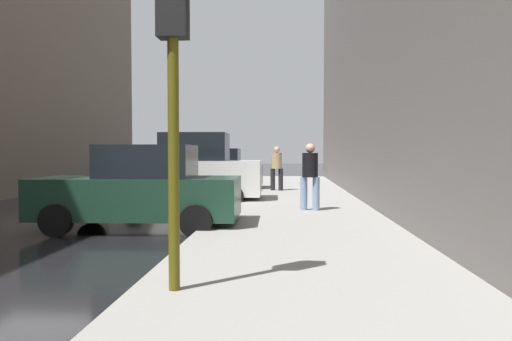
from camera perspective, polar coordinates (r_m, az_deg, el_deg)
name	(u,v)px	position (r m, az deg, el deg)	size (l,w,h in m)	color
ground_plane	(35,224)	(12.46, -23.95, -5.64)	(120.00, 120.00, 0.00)	black
sidewalk	(299,223)	(11.07, 4.99, -6.03)	(4.00, 40.00, 0.15)	gray
parked_dark_green_sedan	(141,190)	(10.77, -13.04, -2.15)	(4.23, 2.12, 1.79)	#193828
parked_white_van	(190,171)	(16.06, -7.51, -0.07)	(4.64, 2.13, 2.25)	silver
parked_gray_coupe	(213,171)	(20.98, -4.91, -0.05)	(4.21, 2.08, 1.79)	slate
fire_hydrant	(253,182)	(18.91, -0.34, -1.35)	(0.42, 0.22, 0.70)	red
traffic_light	(173,47)	(5.53, -9.45, 13.74)	(0.32, 0.32, 3.60)	#514C0F
pedestrian_in_tan_coat	(277,166)	(19.44, 2.39, 0.53)	(0.53, 0.48, 1.71)	black
pedestrian_in_jeans	(310,173)	(12.83, 6.19, -0.29)	(0.53, 0.49, 1.71)	#728CB2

